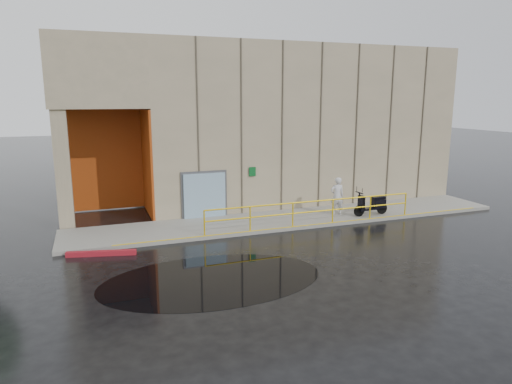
% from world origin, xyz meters
% --- Properties ---
extents(ground, '(120.00, 120.00, 0.00)m').
position_xyz_m(ground, '(0.00, 0.00, 0.00)').
color(ground, black).
rests_on(ground, ground).
extents(sidewalk, '(20.00, 3.00, 0.15)m').
position_xyz_m(sidewalk, '(4.00, 4.50, 0.07)').
color(sidewalk, gray).
rests_on(sidewalk, ground).
extents(building, '(20.00, 10.17, 8.00)m').
position_xyz_m(building, '(5.10, 10.98, 4.21)').
color(building, gray).
rests_on(building, ground).
extents(guardrail, '(9.56, 0.06, 1.03)m').
position_xyz_m(guardrail, '(4.25, 3.15, 0.68)').
color(guardrail, '#E4B80C').
rests_on(guardrail, sidewalk).
extents(person, '(0.69, 0.51, 1.74)m').
position_xyz_m(person, '(6.04, 4.27, 1.02)').
color(person, silver).
rests_on(person, sidewalk).
extents(scooter, '(1.76, 0.60, 1.36)m').
position_xyz_m(scooter, '(7.47, 3.60, 0.93)').
color(scooter, black).
rests_on(scooter, sidewalk).
extents(red_curb, '(2.38, 0.73, 0.18)m').
position_xyz_m(red_curb, '(-4.38, 2.50, 0.09)').
color(red_curb, maroon).
rests_on(red_curb, ground).
extents(puddle, '(6.98, 4.43, 0.01)m').
position_xyz_m(puddle, '(-1.26, -0.93, 0.00)').
color(puddle, black).
rests_on(puddle, ground).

